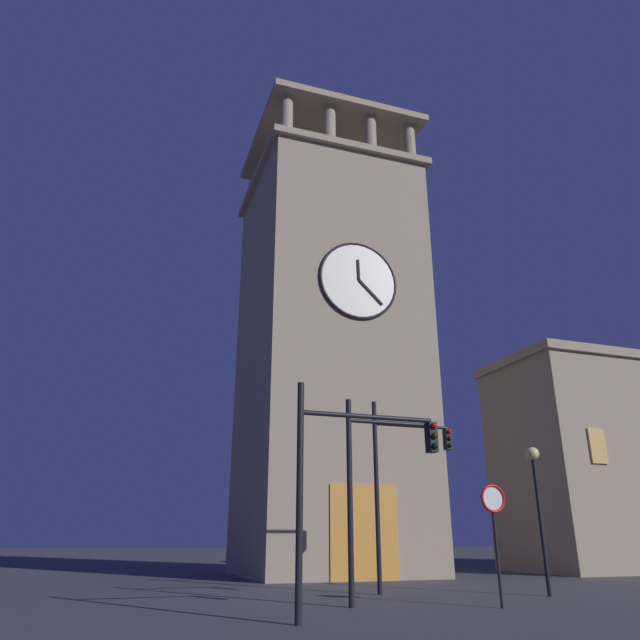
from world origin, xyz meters
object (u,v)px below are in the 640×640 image
(traffic_signal_far, at_px, (378,470))
(street_lamp, at_px, (537,488))
(clocktower, at_px, (329,352))
(traffic_signal_mid, at_px, (349,464))
(no_horn_sign, at_px, (494,509))
(traffic_signal_near, at_px, (400,469))

(traffic_signal_far, relative_size, street_lamp, 1.20)
(clocktower, height_order, traffic_signal_mid, clocktower)
(traffic_signal_mid, distance_m, traffic_signal_far, 3.46)
(clocktower, bearing_deg, no_horn_sign, 87.74)
(traffic_signal_mid, xyz_separation_m, no_horn_sign, (-4.83, -1.37, -0.91))
(clocktower, xyz_separation_m, street_lamp, (-2.89, 12.72, -8.27))
(traffic_signal_near, distance_m, no_horn_sign, 5.02)
(traffic_signal_mid, bearing_deg, no_horn_sign, -164.23)
(traffic_signal_near, distance_m, traffic_signal_mid, 7.53)
(traffic_signal_mid, distance_m, no_horn_sign, 5.10)
(traffic_signal_far, xyz_separation_m, no_horn_sign, (-2.83, 1.45, -1.12))
(traffic_signal_mid, bearing_deg, street_lamp, -155.15)
(clocktower, xyz_separation_m, traffic_signal_mid, (5.43, 16.58, -8.18))
(clocktower, relative_size, traffic_signal_near, 4.34)
(traffic_signal_far, xyz_separation_m, street_lamp, (-6.32, -1.05, -0.29))
(traffic_signal_far, distance_m, street_lamp, 6.41)
(street_lamp, distance_m, no_horn_sign, 4.37)
(traffic_signal_mid, distance_m, street_lamp, 9.17)
(traffic_signal_mid, height_order, street_lamp, traffic_signal_mid)
(clocktower, relative_size, traffic_signal_far, 4.95)
(clocktower, distance_m, street_lamp, 15.45)
(no_horn_sign, bearing_deg, traffic_signal_mid, 15.77)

